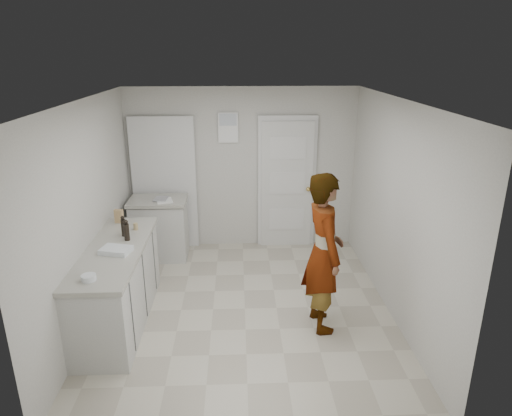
{
  "coord_description": "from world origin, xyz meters",
  "views": [
    {
      "loc": [
        -0.06,
        -4.88,
        3.0
      ],
      "look_at": [
        0.15,
        0.4,
        1.17
      ],
      "focal_mm": 32.0,
      "sensor_mm": 36.0,
      "label": 1
    }
  ],
  "objects_px": {
    "cake_mix_box": "(119,216)",
    "egg_bowl": "(89,278)",
    "spice_jar": "(136,226)",
    "oil_cruet_b": "(123,226)",
    "oil_cruet_a": "(126,230)",
    "person": "(323,253)",
    "baking_dish": "(116,250)"
  },
  "relations": [
    {
      "from": "cake_mix_box",
      "to": "oil_cruet_b",
      "type": "xyz_separation_m",
      "value": [
        0.16,
        -0.44,
        0.03
      ]
    },
    {
      "from": "cake_mix_box",
      "to": "oil_cruet_a",
      "type": "distance_m",
      "value": 0.61
    },
    {
      "from": "spice_jar",
      "to": "oil_cruet_b",
      "type": "bearing_deg",
      "value": -117.11
    },
    {
      "from": "person",
      "to": "egg_bowl",
      "type": "bearing_deg",
      "value": 96.15
    },
    {
      "from": "person",
      "to": "oil_cruet_b",
      "type": "distance_m",
      "value": 2.34
    },
    {
      "from": "spice_jar",
      "to": "person",
      "type": "bearing_deg",
      "value": -18.13
    },
    {
      "from": "spice_jar",
      "to": "oil_cruet_b",
      "type": "distance_m",
      "value": 0.23
    },
    {
      "from": "cake_mix_box",
      "to": "oil_cruet_b",
      "type": "height_order",
      "value": "oil_cruet_b"
    },
    {
      "from": "oil_cruet_b",
      "to": "egg_bowl",
      "type": "bearing_deg",
      "value": -94.3
    },
    {
      "from": "oil_cruet_b",
      "to": "oil_cruet_a",
      "type": "bearing_deg",
      "value": -63.83
    },
    {
      "from": "oil_cruet_b",
      "to": "cake_mix_box",
      "type": "bearing_deg",
      "value": 110.12
    },
    {
      "from": "spice_jar",
      "to": "egg_bowl",
      "type": "bearing_deg",
      "value": -97.94
    },
    {
      "from": "oil_cruet_a",
      "to": "spice_jar",
      "type": "bearing_deg",
      "value": 84.31
    },
    {
      "from": "oil_cruet_a",
      "to": "person",
      "type": "bearing_deg",
      "value": -10.05
    },
    {
      "from": "oil_cruet_b",
      "to": "baking_dish",
      "type": "bearing_deg",
      "value": -87.59
    },
    {
      "from": "spice_jar",
      "to": "egg_bowl",
      "type": "height_order",
      "value": "spice_jar"
    },
    {
      "from": "cake_mix_box",
      "to": "spice_jar",
      "type": "bearing_deg",
      "value": -33.11
    },
    {
      "from": "oil_cruet_b",
      "to": "baking_dish",
      "type": "xyz_separation_m",
      "value": [
        0.02,
        -0.47,
        -0.09
      ]
    },
    {
      "from": "person",
      "to": "oil_cruet_b",
      "type": "height_order",
      "value": "person"
    },
    {
      "from": "cake_mix_box",
      "to": "spice_jar",
      "type": "distance_m",
      "value": 0.36
    },
    {
      "from": "cake_mix_box",
      "to": "egg_bowl",
      "type": "relative_size",
      "value": 1.23
    },
    {
      "from": "person",
      "to": "oil_cruet_a",
      "type": "relative_size",
      "value": 7.15
    },
    {
      "from": "oil_cruet_b",
      "to": "baking_dish",
      "type": "height_order",
      "value": "oil_cruet_b"
    },
    {
      "from": "spice_jar",
      "to": "oil_cruet_b",
      "type": "relative_size",
      "value": 0.34
    },
    {
      "from": "oil_cruet_b",
      "to": "person",
      "type": "bearing_deg",
      "value": -12.97
    },
    {
      "from": "cake_mix_box",
      "to": "baking_dish",
      "type": "relative_size",
      "value": 0.49
    },
    {
      "from": "cake_mix_box",
      "to": "baking_dish",
      "type": "distance_m",
      "value": 0.93
    },
    {
      "from": "cake_mix_box",
      "to": "baking_dish",
      "type": "bearing_deg",
      "value": -67.79
    },
    {
      "from": "egg_bowl",
      "to": "oil_cruet_b",
      "type": "bearing_deg",
      "value": 85.7
    },
    {
      "from": "cake_mix_box",
      "to": "spice_jar",
      "type": "height_order",
      "value": "cake_mix_box"
    },
    {
      "from": "oil_cruet_a",
      "to": "baking_dish",
      "type": "bearing_deg",
      "value": -97.54
    },
    {
      "from": "egg_bowl",
      "to": "baking_dish",
      "type": "bearing_deg",
      "value": 80.71
    }
  ]
}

